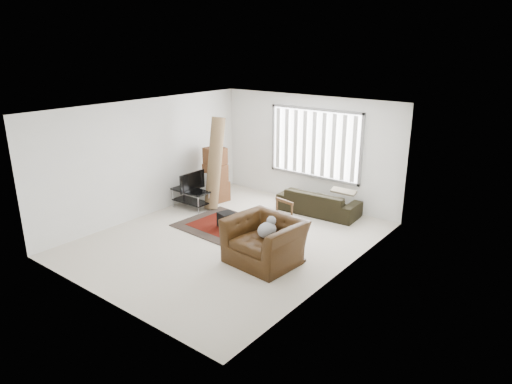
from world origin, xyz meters
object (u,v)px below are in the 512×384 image
(moving_boxes, at_px, (216,176))
(sofa, at_px, (319,198))
(tv_stand, at_px, (191,195))
(side_chair, at_px, (277,222))
(armchair, at_px, (265,238))

(moving_boxes, height_order, sofa, moving_boxes)
(tv_stand, relative_size, moving_boxes, 0.71)
(sofa, height_order, side_chair, side_chair)
(side_chair, bearing_deg, tv_stand, -178.58)
(moving_boxes, relative_size, sofa, 0.71)
(moving_boxes, bearing_deg, armchair, -33.25)
(moving_boxes, distance_m, armchair, 3.70)
(sofa, bearing_deg, side_chair, 94.22)
(moving_boxes, height_order, side_chair, moving_boxes)
(sofa, distance_m, armchair, 2.88)
(tv_stand, relative_size, sofa, 0.50)
(tv_stand, relative_size, side_chair, 1.05)
(moving_boxes, bearing_deg, sofa, 17.29)
(tv_stand, height_order, armchair, armchair)
(side_chair, bearing_deg, armchair, -61.32)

